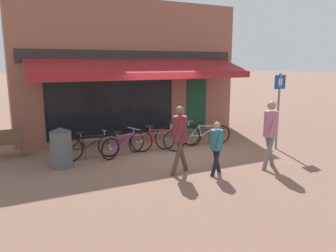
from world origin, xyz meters
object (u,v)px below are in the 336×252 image
at_px(pedestrian_adult, 180,132).
at_px(bicycle_blue, 179,136).
at_px(bicycle_silver, 205,134).
at_px(bicycle_red, 158,140).
at_px(parking_sign, 279,103).
at_px(bicycle_purple, 124,144).
at_px(pedestrian_second_adult, 270,127).
at_px(litter_bin, 61,148).
at_px(bicycle_black, 90,146).
at_px(pedestrian_child, 217,143).

bearing_deg(pedestrian_adult, bicycle_blue, 65.96).
bearing_deg(bicycle_silver, bicycle_red, -162.25).
bearing_deg(bicycle_red, parking_sign, 1.36).
distance_m(bicycle_purple, pedestrian_second_adult, 4.24).
relative_size(bicycle_red, bicycle_blue, 0.95).
xyz_separation_m(pedestrian_adult, parking_sign, (3.99, 0.68, 0.44)).
relative_size(pedestrian_adult, litter_bin, 1.58).
distance_m(bicycle_silver, litter_bin, 4.80).
distance_m(litter_bin, parking_sign, 6.75).
distance_m(bicycle_red, pedestrian_second_adult, 3.50).
height_order(bicycle_purple, pedestrian_second_adult, pedestrian_second_adult).
height_order(bicycle_red, litter_bin, litter_bin).
xyz_separation_m(bicycle_black, parking_sign, (5.70, -1.60, 1.13)).
height_order(bicycle_blue, pedestrian_adult, pedestrian_adult).
distance_m(bicycle_black, bicycle_silver, 3.90).
bearing_deg(bicycle_silver, litter_bin, -159.88).
xyz_separation_m(bicycle_black, bicycle_red, (2.08, -0.18, 0.01)).
height_order(bicycle_black, pedestrian_second_adult, pedestrian_second_adult).
relative_size(bicycle_black, bicycle_purple, 1.11).
xyz_separation_m(pedestrian_adult, pedestrian_child, (0.77, -0.50, -0.25)).
relative_size(bicycle_silver, pedestrian_child, 1.27).
relative_size(bicycle_purple, parking_sign, 0.66).
bearing_deg(litter_bin, pedestrian_adult, -34.96).
distance_m(pedestrian_adult, pedestrian_child, 0.95).
relative_size(bicycle_blue, pedestrian_child, 1.29).
height_order(bicycle_blue, parking_sign, parking_sign).
bearing_deg(pedestrian_child, parking_sign, 15.29).
relative_size(bicycle_purple, pedestrian_child, 1.19).
bearing_deg(bicycle_red, bicycle_black, -162.36).
distance_m(bicycle_black, parking_sign, 6.03).
height_order(pedestrian_adult, pedestrian_second_adult, pedestrian_second_adult).
height_order(pedestrian_second_adult, litter_bin, pedestrian_second_adult).
distance_m(bicycle_purple, bicycle_silver, 2.94).
xyz_separation_m(bicycle_blue, litter_bin, (-3.81, -0.43, 0.16)).
xyz_separation_m(litter_bin, parking_sign, (6.59, -1.14, 0.95)).
height_order(bicycle_red, pedestrian_adult, pedestrian_adult).
xyz_separation_m(bicycle_red, pedestrian_adult, (-0.37, -2.09, 0.68)).
bearing_deg(litter_bin, pedestrian_child, -34.51).
bearing_deg(bicycle_black, bicycle_red, -3.42).
bearing_deg(bicycle_blue, litter_bin, -172.56).
height_order(bicycle_blue, litter_bin, litter_bin).
xyz_separation_m(bicycle_red, bicycle_blue, (0.84, 0.15, 0.01)).
xyz_separation_m(bicycle_black, bicycle_blue, (2.93, -0.03, 0.02)).
xyz_separation_m(bicycle_purple, parking_sign, (4.74, -1.43, 1.14)).
height_order(bicycle_purple, parking_sign, parking_sign).
distance_m(pedestrian_adult, litter_bin, 3.22).
height_order(bicycle_purple, litter_bin, litter_bin).
relative_size(bicycle_black, pedestrian_second_adult, 0.99).
relative_size(bicycle_silver, pedestrian_second_adult, 0.94).
xyz_separation_m(bicycle_silver, parking_sign, (1.80, -1.46, 1.13)).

